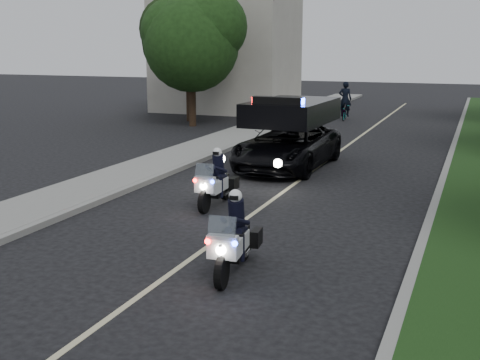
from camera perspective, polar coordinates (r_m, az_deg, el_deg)
The scene contains 14 objects.
ground at distance 11.71m, azimuth -5.26°, elevation -7.81°, with size 120.00×120.00×0.00m, color black.
curb_right at distance 20.21m, azimuth 18.52°, elevation 0.47°, with size 0.20×60.00×0.15m, color gray.
grass_verge at distance 20.19m, azimuth 20.50°, elevation 0.32°, with size 1.20×60.00×0.16m, color #193814.
curb_left at distance 22.14m, azimuth -3.14°, elevation 2.11°, with size 0.20×60.00×0.15m, color gray.
sidewalk_left at distance 22.62m, azimuth -5.68°, elevation 2.29°, with size 2.00×60.00×0.16m, color gray.
building_far at distance 38.81m, azimuth -1.26°, elevation 11.65°, with size 8.00×6.00×7.00m, color #A8A396.
lane_marking at distance 20.81m, azimuth 7.19°, elevation 1.16°, with size 0.12×50.00×0.01m, color #BFB78C.
police_moto_left at distance 15.77m, azimuth -2.25°, elevation -2.42°, with size 0.62×1.77×1.51m, color silver, non-canonical shape.
police_moto_right at distance 11.25m, azimuth -0.59°, elevation -8.63°, with size 0.63×1.81×1.54m, color silver, non-canonical shape.
police_suv at distance 20.71m, azimuth 4.43°, elevation 1.15°, with size 2.51×5.42×2.63m, color black.
bicycle at distance 34.46m, azimuth 9.70°, elevation 5.54°, with size 0.57×1.63×0.85m, color black.
cyclist at distance 34.46m, azimuth 9.70°, elevation 5.54°, with size 0.69×0.46×1.91m, color black.
tree_left_near at distance 31.46m, azimuth -4.43°, elevation 5.03°, with size 4.78×4.78×7.96m, color #1E4216, non-canonical shape.
tree_left_far at distance 33.59m, azimuth -4.68°, elevation 5.50°, with size 4.97×4.97×8.28m, color black, non-canonical shape.
Camera 1 is at (5.00, -9.79, 4.05)m, focal length 45.79 mm.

